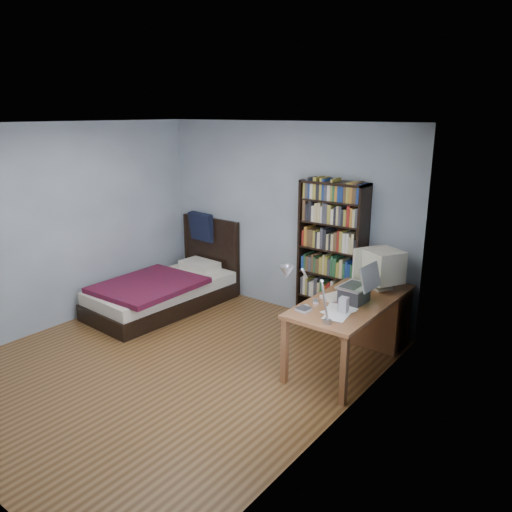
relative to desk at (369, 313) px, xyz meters
The scene contains 14 objects.
room 2.37m from the desk, 131.69° to the right, with size 4.20×4.24×2.50m.
desk is the anchor object (origin of this frame).
crt_monitor 0.57m from the desk, 22.91° to the left, with size 0.53×0.48×0.44m.
laptop 0.68m from the desk, 83.20° to the right, with size 0.35×0.36×0.43m.
desk_lamp 1.77m from the desk, 90.94° to the right, with size 0.25×0.55×0.65m.
keyboard 0.58m from the desk, 105.14° to the right, with size 0.18×0.45×0.03m, color beige.
speaker 0.94m from the desk, 83.40° to the right, with size 0.08×0.08×0.16m, color #97979A.
soda_can 0.46m from the desk, 120.20° to the right, with size 0.06×0.06×0.11m, color #073A16.
mouse 0.40m from the desk, 93.98° to the right, with size 0.07×0.12×0.04m, color silver.
phone_silver 0.87m from the desk, 109.26° to the right, with size 0.05×0.11×0.02m, color #BBBBC0.
phone_grey 1.06m from the desk, 106.19° to the right, with size 0.05×0.10×0.02m, color #97979A.
external_drive 1.11m from the desk, 103.17° to the right, with size 0.12×0.12×0.03m, color #97979A.
bookshelf 0.87m from the desk, 157.07° to the left, with size 0.82×0.30×1.82m.
bed 2.82m from the desk, 169.26° to the right, with size 1.13×2.11×1.16m.
Camera 1 is at (3.64, -3.29, 2.61)m, focal length 35.00 mm.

